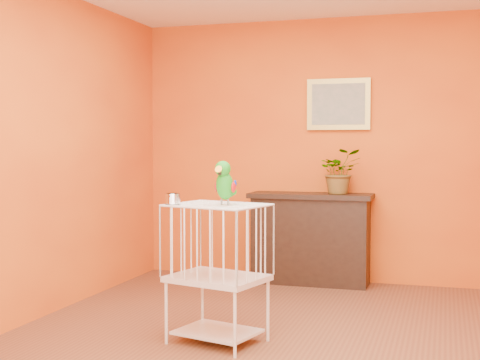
% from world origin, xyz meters
% --- Properties ---
extents(ground, '(4.50, 4.50, 0.00)m').
position_xyz_m(ground, '(0.00, 0.00, 0.00)').
color(ground, brown).
rests_on(ground, ground).
extents(room_shell, '(4.50, 4.50, 4.50)m').
position_xyz_m(room_shell, '(0.00, 0.00, 1.58)').
color(room_shell, '#DB6014').
rests_on(room_shell, ground).
extents(console_cabinet, '(1.19, 0.43, 0.88)m').
position_xyz_m(console_cabinet, '(-0.24, 2.04, 0.44)').
color(console_cabinet, black).
rests_on(console_cabinet, ground).
extents(potted_plant, '(0.52, 0.54, 0.34)m').
position_xyz_m(potted_plant, '(0.04, 2.07, 1.05)').
color(potted_plant, '#26722D').
rests_on(potted_plant, console_cabinet).
extents(framed_picture, '(0.62, 0.04, 0.50)m').
position_xyz_m(framed_picture, '(0.00, 2.22, 1.75)').
color(framed_picture, '#B89C41').
rests_on(framed_picture, room_shell).
extents(birdcage, '(0.71, 0.61, 0.95)m').
position_xyz_m(birdcage, '(-0.46, -0.08, 0.49)').
color(birdcage, silver).
rests_on(birdcage, ground).
extents(feed_cup, '(0.10, 0.10, 0.07)m').
position_xyz_m(feed_cup, '(-0.75, -0.17, 0.99)').
color(feed_cup, silver).
rests_on(feed_cup, birdcage).
extents(parrot, '(0.15, 0.27, 0.30)m').
position_xyz_m(parrot, '(-0.40, -0.11, 1.10)').
color(parrot, '#59544C').
rests_on(parrot, birdcage).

